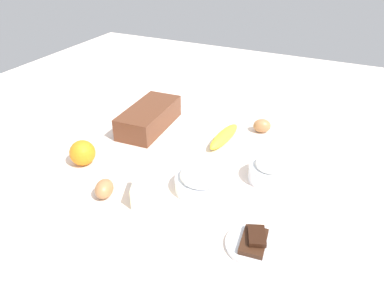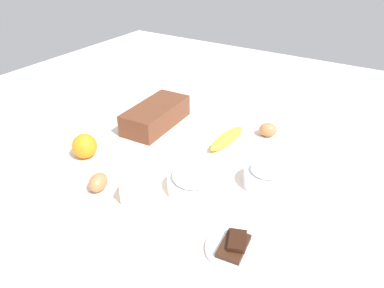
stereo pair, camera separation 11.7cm
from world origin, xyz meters
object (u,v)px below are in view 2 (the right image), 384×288
Objects in this scene: orange_fruit at (85,146)px; egg_beside_bowl at (98,182)px; chocolate_plate at (234,247)px; egg_near_butter at (268,130)px; sugar_bowl at (194,180)px; banana at (227,138)px; flour_bowl at (266,176)px; loaf_pan at (156,115)px; butter_block at (137,187)px.

orange_fruit is 0.19m from egg_beside_bowl.
egg_near_butter is at bearing 14.24° from chocolate_plate.
egg_beside_bowl is (-0.14, 0.23, -0.01)m from sugar_bowl.
egg_near_butter is at bearing -8.42° from sugar_bowl.
sugar_bowl reaches higher than banana.
flour_bowl and sugar_bowl have the same top height.
loaf_pan is 0.66m from chocolate_plate.
sugar_bowl is at bearing -57.99° from egg_beside_bowl.
butter_block reaches higher than chocolate_plate.
flour_bowl is at bearing -52.13° from sugar_bowl.
banana is 0.46m from egg_beside_bowl.
flour_bowl reaches higher than banana.
sugar_bowl is 2.41× the size of egg_near_butter.
egg_beside_bowl is at bearing 107.40° from butter_block.
loaf_pan is at bearing 51.66° from sugar_bowl.
orange_fruit is (-0.17, 0.55, 0.01)m from flour_bowl.
butter_block is 0.12m from egg_beside_bowl.
orange_fruit reaches higher than flour_bowl.
butter_block is at bearing -153.29° from loaf_pan.
banana is 1.46× the size of chocolate_plate.
flour_bowl is at bearing -126.57° from banana.
flour_bowl is 0.47m from egg_beside_bowl.
flour_bowl is 1.61× the size of orange_fruit.
egg_near_butter is at bearing -45.41° from orange_fruit.
flour_bowl is 0.67× the size of banana.
egg_near_butter is 0.56m from chocolate_plate.
egg_near_butter is at bearing -19.17° from butter_block.
sugar_bowl is at bearing -171.95° from banana.
butter_block reaches higher than egg_near_butter.
loaf_pan reaches higher than banana.
butter_block is at bearing 160.83° from egg_near_butter.
loaf_pan is at bearing -11.42° from orange_fruit.
egg_near_butter is (0.12, -0.10, 0.00)m from banana.
sugar_bowl is 2.28× the size of egg_beside_bowl.
orange_fruit reaches higher than sugar_bowl.
egg_near_butter is 0.95× the size of egg_beside_bowl.
chocolate_plate is (-0.54, -0.14, -0.01)m from egg_near_butter.
loaf_pan is 4.56× the size of egg_near_butter.
orange_fruit is at bearing 95.87° from sugar_bowl.
flour_bowl is at bearing -159.16° from egg_near_butter.
egg_near_butter is at bearing -72.84° from loaf_pan.
flour_bowl is 2.03× the size of egg_near_butter.
egg_beside_bowl is at bearing 89.58° from chocolate_plate.
banana is at bearing 53.43° from flour_bowl.
flour_bowl is 0.21m from sugar_bowl.
loaf_pan is 1.51× the size of banana.
sugar_bowl is 1.68× the size of butter_block.
butter_block is 1.36× the size of egg_beside_bowl.
sugar_bowl is at bearing 127.87° from flour_bowl.
loaf_pan is at bearing 52.36° from chocolate_plate.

